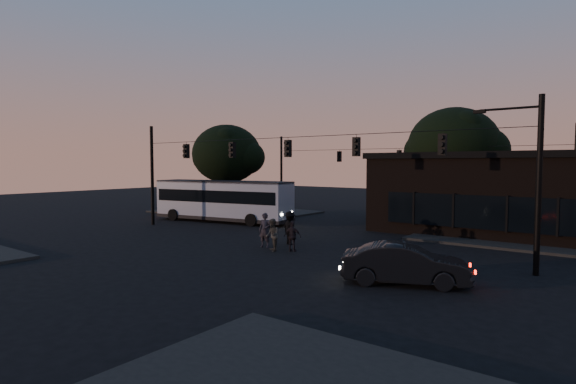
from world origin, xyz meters
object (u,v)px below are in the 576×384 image
Objects in this scene: pedestrian_a at (265,230)px; pedestrian_b at (272,235)px; pedestrian_d at (290,228)px; car at (405,264)px; bus at (223,199)px; pedestrian_c at (293,236)px; building at (500,192)px.

pedestrian_a is 1.27m from pedestrian_b.
car is at bearing 179.32° from pedestrian_d.
pedestrian_b is 0.91× the size of pedestrian_d.
pedestrian_a is at bearing 94.92° from pedestrian_d.
pedestrian_c is at bearing -38.88° from bus.
pedestrian_d is at bearing -35.19° from bus.
pedestrian_a is at bearing -168.69° from pedestrian_b.
pedestrian_d is (-8.55, -12.38, -1.75)m from building.
bus is 11.90m from pedestrian_a.
building is 1.29× the size of bus.
car is 2.49× the size of pedestrian_a.
building is 20.45m from bus.
building reaches higher than pedestrian_a.
pedestrian_c is at bearing 47.31° from car.
pedestrian_c is 0.84× the size of pedestrian_d.
bus is 7.42× the size of pedestrian_c.
pedestrian_b is (10.99, -7.19, -0.98)m from bus.
pedestrian_b is 1.08× the size of pedestrian_c.
pedestrian_c reaches higher than car.
pedestrian_b is (-8.22, 1.96, 0.08)m from car.
pedestrian_d is (-1.39, 1.62, 0.15)m from pedestrian_c.
building is 15.14m from pedestrian_d.
car is 2.51× the size of pedestrian_d.
building reaches higher than pedestrian_b.
bus is 2.50× the size of car.
car is 2.97× the size of pedestrian_c.
bus is 21.30m from car.
pedestrian_b reaches higher than car.
building is 16.76m from pedestrian_a.
pedestrian_b is 2.30m from pedestrian_d.
pedestrian_b is (-8.04, -14.62, -1.84)m from building.
pedestrian_a reaches higher than pedestrian_b.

